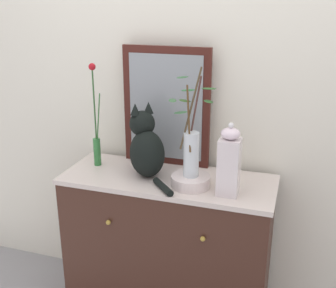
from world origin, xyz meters
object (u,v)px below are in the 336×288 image
cat_sitting (146,147)px  bowl_porcelain (191,181)px  sideboard (168,248)px  vase_slim_green (96,135)px  vase_glass_clear (191,148)px  mirror_leaning (166,107)px  jar_lidded_porcelain (229,162)px

cat_sitting → bowl_porcelain: cat_sitting is taller
sideboard → cat_sitting: (-0.11, -0.00, 0.57)m
cat_sitting → bowl_porcelain: 0.28m
sideboard → vase_slim_green: size_ratio=1.96×
vase_slim_green → vase_glass_clear: size_ratio=1.06×
bowl_porcelain → vase_glass_clear: vase_glass_clear is taller
sideboard → mirror_leaning: bearing=110.8°
sideboard → vase_slim_green: vase_slim_green is taller
sideboard → jar_lidded_porcelain: (0.32, -0.09, 0.57)m
mirror_leaning → bowl_porcelain: 0.43m
cat_sitting → sideboard: bearing=1.6°
cat_sitting → vase_glass_clear: vase_glass_clear is taller
cat_sitting → vase_glass_clear: (0.25, -0.05, 0.04)m
vase_slim_green → bowl_porcelain: vase_slim_green is taller
jar_lidded_porcelain → vase_slim_green: bearing=169.7°
vase_slim_green → jar_lidded_porcelain: size_ratio=1.60×
bowl_porcelain → jar_lidded_porcelain: (0.19, -0.03, 0.13)m
sideboard → cat_sitting: bearing=-178.4°
sideboard → cat_sitting: cat_sitting is taller
sideboard → mirror_leaning: 0.75m
mirror_leaning → jar_lidded_porcelain: (0.39, -0.28, -0.16)m
mirror_leaning → vase_slim_green: (-0.34, -0.14, -0.14)m
mirror_leaning → vase_glass_clear: bearing=-50.2°
vase_glass_clear → vase_slim_green: bearing=169.6°
cat_sitting → vase_slim_green: vase_slim_green is taller
mirror_leaning → vase_glass_clear: 0.34m
vase_slim_green → jar_lidded_porcelain: bearing=-10.3°
sideboard → mirror_leaning: (-0.07, 0.19, 0.73)m
sideboard → bowl_porcelain: bowl_porcelain is taller
sideboard → vase_glass_clear: (0.13, -0.06, 0.61)m
mirror_leaning → vase_slim_green: mirror_leaning is taller
vase_slim_green → bowl_porcelain: bearing=-10.7°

